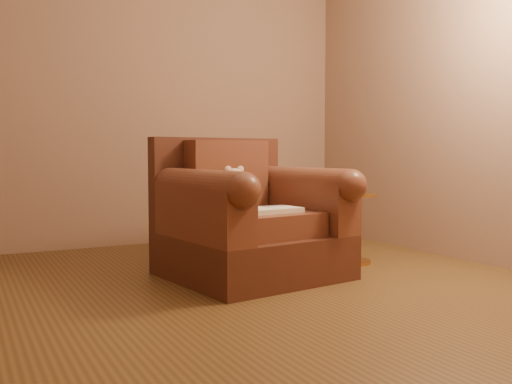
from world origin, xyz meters
name	(u,v)px	position (x,y,z in m)	size (l,w,h in m)	color
floor	(230,296)	(0.00, 0.00, 0.00)	(4.00, 4.00, 0.00)	brown
armchair	(248,222)	(0.34, 0.44, 0.35)	(1.12, 1.08, 0.90)	#4A2518
teddy_bear	(236,192)	(0.29, 0.51, 0.54)	(0.21, 0.24, 0.29)	beige
guidebook	(269,210)	(0.38, 0.23, 0.44)	(0.40, 0.27, 0.03)	beige
side_table	(351,226)	(1.18, 0.46, 0.27)	(0.36, 0.36, 0.50)	gold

